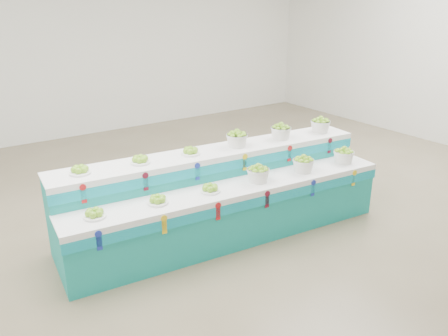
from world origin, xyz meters
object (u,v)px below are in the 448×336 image
at_px(plate_upper_mid, 140,159).
at_px(basket_lower_left, 258,173).
at_px(display_stand, 224,195).
at_px(basket_upper_right, 320,125).

bearing_deg(plate_upper_mid, basket_lower_left, -26.83).
bearing_deg(display_stand, basket_upper_right, 8.50).
relative_size(plate_upper_mid, basket_upper_right, 0.85).
bearing_deg(plate_upper_mid, display_stand, -20.14).
distance_m(plate_upper_mid, basket_upper_right, 2.65).
distance_m(display_stand, plate_upper_mid, 1.14).
bearing_deg(display_stand, basket_lower_left, -37.66).
height_order(display_stand, basket_lower_left, display_stand).
height_order(basket_lower_left, basket_upper_right, basket_upper_right).
xyz_separation_m(plate_upper_mid, basket_upper_right, (2.64, -0.25, 0.05)).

